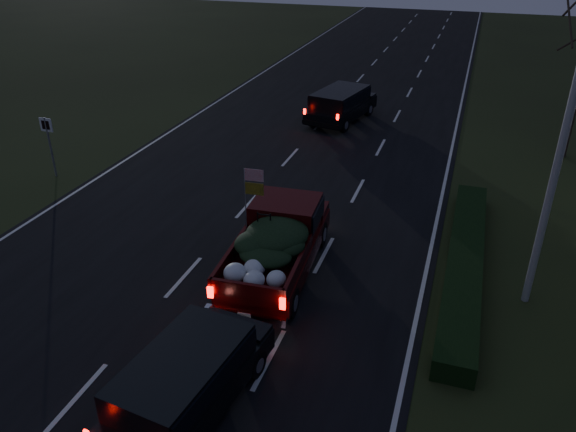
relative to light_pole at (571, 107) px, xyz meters
The scene contains 8 objects.
ground 11.15m from the light_pole, 168.11° to the right, with size 120.00×120.00×0.00m, color black.
road_asphalt 11.14m from the light_pole, 168.11° to the right, with size 14.00×120.00×0.02m, color black.
hedge_row 5.54m from the light_pole, 149.53° to the left, with size 1.00×10.00×0.60m, color black.
light_pole is the anchor object (origin of this frame).
route_sign 18.64m from the light_pole, behind, with size 0.55×0.08×2.50m.
pickup_truck 8.31m from the light_pole, behind, with size 2.43×5.59×2.87m.
lead_suv 16.76m from the light_pole, 122.24° to the left, with size 2.92×5.09×1.38m.
rear_suv 10.56m from the light_pole, 137.15° to the right, with size 2.31×4.50×1.24m.
Camera 1 is at (7.29, -12.11, 9.30)m, focal length 35.00 mm.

